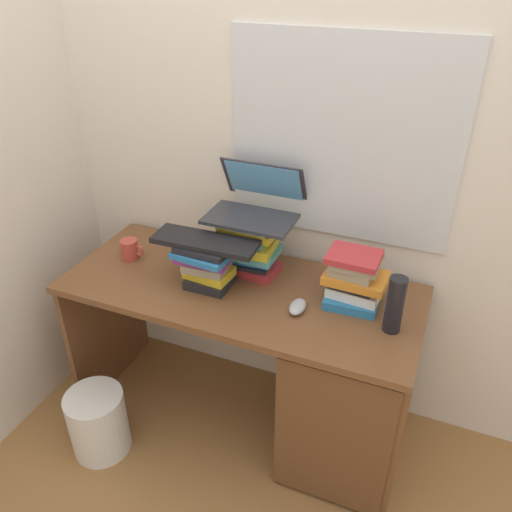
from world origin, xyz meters
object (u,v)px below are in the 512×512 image
(book_stack_side, at_px, (355,279))
(water_bottle, at_px, (395,305))
(book_stack_tall, at_px, (250,247))
(computer_mouse, at_px, (297,307))
(keyboard, at_px, (205,242))
(book_stack_keyboard_riser, at_px, (207,263))
(wastebasket, at_px, (98,422))
(desk, at_px, (322,377))
(laptop, at_px, (256,203))
(mug, at_px, (130,249))

(book_stack_side, height_order, water_bottle, water_bottle)
(book_stack_tall, height_order, computer_mouse, book_stack_tall)
(book_stack_tall, bearing_deg, keyboard, -126.89)
(book_stack_keyboard_riser, height_order, book_stack_side, book_stack_side)
(book_stack_keyboard_riser, distance_m, wastebasket, 0.88)
(water_bottle, bearing_deg, keyboard, 179.58)
(desk, distance_m, computer_mouse, 0.38)
(laptop, height_order, mug, laptop)
(keyboard, xyz_separation_m, computer_mouse, (0.40, -0.03, -0.18))
(computer_mouse, relative_size, wastebasket, 0.34)
(desk, relative_size, book_stack_keyboard_riser, 6.13)
(book_stack_keyboard_riser, height_order, keyboard, keyboard)
(water_bottle, bearing_deg, desk, 176.20)
(book_stack_tall, distance_m, water_bottle, 0.65)
(wastebasket, bearing_deg, book_stack_side, 26.59)
(mug, xyz_separation_m, water_bottle, (1.15, -0.06, 0.07))
(book_stack_keyboard_riser, bearing_deg, water_bottle, -0.62)
(book_stack_keyboard_riser, xyz_separation_m, wastebasket, (-0.38, -0.37, -0.70))
(computer_mouse, distance_m, water_bottle, 0.36)
(book_stack_keyboard_riser, bearing_deg, keyboard, -88.84)
(computer_mouse, xyz_separation_m, wastebasket, (-0.78, -0.34, -0.61))
(book_stack_tall, relative_size, book_stack_side, 1.06)
(keyboard, bearing_deg, wastebasket, -137.88)
(desk, distance_m, keyboard, 0.74)
(laptop, height_order, keyboard, laptop)
(mug, bearing_deg, book_stack_tall, 11.41)
(book_stack_keyboard_riser, xyz_separation_m, mug, (-0.41, 0.05, -0.06))
(book_stack_tall, relative_size, mug, 2.22)
(book_stack_tall, relative_size, computer_mouse, 2.42)
(book_stack_keyboard_riser, distance_m, mug, 0.42)
(book_stack_keyboard_riser, xyz_separation_m, laptop, (0.12, 0.22, 0.19))
(book_stack_keyboard_riser, height_order, mug, book_stack_keyboard_riser)
(keyboard, height_order, computer_mouse, keyboard)
(mug, distance_m, wastebasket, 0.77)
(book_stack_side, xyz_separation_m, mug, (-0.98, -0.05, -0.06))
(computer_mouse, bearing_deg, book_stack_keyboard_riser, 175.70)
(desk, bearing_deg, keyboard, -178.80)
(laptop, xyz_separation_m, water_bottle, (0.62, -0.23, -0.18))
(book_stack_keyboard_riser, bearing_deg, wastebasket, -135.63)
(laptop, bearing_deg, computer_mouse, -42.64)
(desk, distance_m, mug, 0.99)
(book_stack_side, bearing_deg, computer_mouse, -142.79)
(desk, xyz_separation_m, book_stack_tall, (-0.38, 0.15, 0.46))
(water_bottle, bearing_deg, book_stack_side, 145.88)
(keyboard, relative_size, mug, 3.71)
(computer_mouse, distance_m, wastebasket, 1.05)
(book_stack_tall, height_order, book_stack_side, book_stack_tall)
(water_bottle, bearing_deg, wastebasket, -162.07)
(desk, xyz_separation_m, book_stack_side, (0.07, 0.10, 0.45))
(book_stack_tall, xyz_separation_m, book_stack_side, (0.45, -0.05, -0.01))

